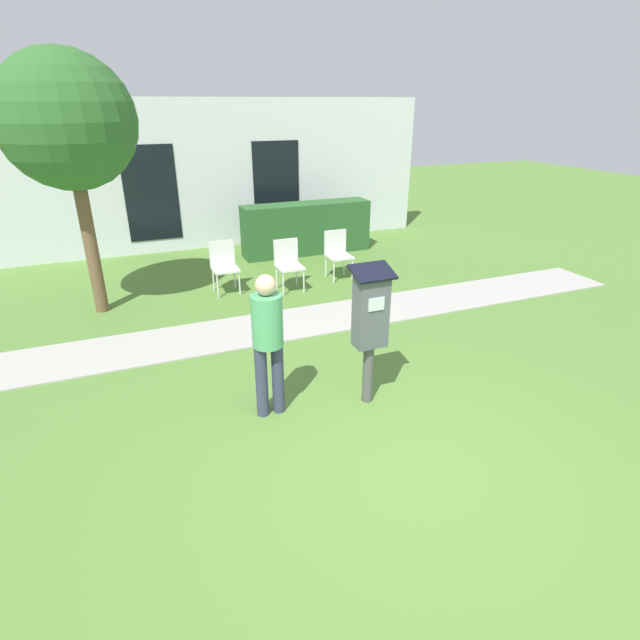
% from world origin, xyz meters
% --- Properties ---
extents(ground_plane, '(40.00, 40.00, 0.00)m').
position_xyz_m(ground_plane, '(0.00, 0.00, 0.00)').
color(ground_plane, '#517A33').
extents(sidewalk, '(12.00, 1.10, 0.02)m').
position_xyz_m(sidewalk, '(0.00, 3.49, 0.01)').
color(sidewalk, '#A3A099').
rests_on(sidewalk, ground).
extents(building_facade, '(10.00, 0.26, 3.20)m').
position_xyz_m(building_facade, '(0.00, 8.43, 1.60)').
color(building_facade, silver).
rests_on(building_facade, ground).
extents(parking_meter, '(0.44, 0.31, 1.59)m').
position_xyz_m(parking_meter, '(0.17, 1.17, 1.02)').
color(parking_meter, '#4C4C4C').
rests_on(parking_meter, ground).
extents(person_standing, '(0.32, 0.32, 1.58)m').
position_xyz_m(person_standing, '(-0.91, 1.35, 0.93)').
color(person_standing, '#333851').
rests_on(person_standing, ground).
extents(outdoor_chair_left, '(0.44, 0.44, 0.90)m').
position_xyz_m(outdoor_chair_left, '(-0.55, 5.28, 0.53)').
color(outdoor_chair_left, silver).
rests_on(outdoor_chair_left, ground).
extents(outdoor_chair_middle, '(0.44, 0.44, 0.90)m').
position_xyz_m(outdoor_chair_middle, '(0.53, 4.97, 0.53)').
color(outdoor_chair_middle, silver).
rests_on(outdoor_chair_middle, ground).
extents(outdoor_chair_right, '(0.44, 0.44, 0.90)m').
position_xyz_m(outdoor_chair_right, '(1.61, 5.24, 0.53)').
color(outdoor_chair_right, silver).
rests_on(outdoor_chair_right, ground).
extents(hedge_row, '(2.83, 0.60, 1.10)m').
position_xyz_m(hedge_row, '(1.67, 7.06, 0.55)').
color(hedge_row, '#285628').
rests_on(hedge_row, ground).
extents(tree, '(1.90, 1.90, 3.82)m').
position_xyz_m(tree, '(-2.60, 5.16, 2.84)').
color(tree, brown).
rests_on(tree, ground).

